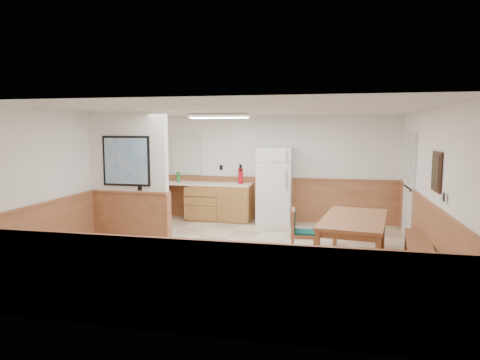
% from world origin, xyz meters
% --- Properties ---
extents(ground, '(6.00, 6.00, 0.00)m').
position_xyz_m(ground, '(0.00, 0.00, 0.00)').
color(ground, beige).
rests_on(ground, ground).
extents(ceiling, '(6.00, 6.00, 0.02)m').
position_xyz_m(ceiling, '(0.00, 0.00, 2.50)').
color(ceiling, white).
rests_on(ceiling, back_wall).
extents(back_wall, '(6.00, 0.02, 2.50)m').
position_xyz_m(back_wall, '(0.00, 3.00, 1.25)').
color(back_wall, white).
rests_on(back_wall, ground).
extents(right_wall, '(0.02, 6.00, 2.50)m').
position_xyz_m(right_wall, '(3.00, 0.00, 1.25)').
color(right_wall, white).
rests_on(right_wall, ground).
extents(left_wall, '(0.02, 6.00, 2.50)m').
position_xyz_m(left_wall, '(-3.00, 0.00, 1.25)').
color(left_wall, white).
rests_on(left_wall, ground).
extents(wainscot_back, '(6.00, 0.04, 1.00)m').
position_xyz_m(wainscot_back, '(0.00, 2.98, 0.50)').
color(wainscot_back, '#AE6945').
rests_on(wainscot_back, ground).
extents(wainscot_right, '(0.04, 6.00, 1.00)m').
position_xyz_m(wainscot_right, '(2.98, 0.00, 0.50)').
color(wainscot_right, '#AE6945').
rests_on(wainscot_right, ground).
extents(wainscot_left, '(0.04, 6.00, 1.00)m').
position_xyz_m(wainscot_left, '(-2.98, 0.00, 0.50)').
color(wainscot_left, '#AE6945').
rests_on(wainscot_left, ground).
extents(partition_wall, '(1.50, 0.20, 2.50)m').
position_xyz_m(partition_wall, '(-2.25, 0.19, 1.23)').
color(partition_wall, white).
rests_on(partition_wall, ground).
extents(kitchen_counter, '(2.20, 0.61, 1.00)m').
position_xyz_m(kitchen_counter, '(-1.21, 2.68, 0.46)').
color(kitchen_counter, olive).
rests_on(kitchen_counter, ground).
extents(exterior_door, '(0.07, 1.02, 2.15)m').
position_xyz_m(exterior_door, '(2.96, 1.90, 1.05)').
color(exterior_door, silver).
rests_on(exterior_door, ground).
extents(kitchen_window, '(0.80, 0.04, 1.00)m').
position_xyz_m(kitchen_window, '(-2.10, 2.98, 1.55)').
color(kitchen_window, silver).
rests_on(kitchen_window, back_wall).
extents(wall_painting, '(0.04, 0.50, 0.60)m').
position_xyz_m(wall_painting, '(2.97, -0.30, 1.55)').
color(wall_painting, '#382016').
rests_on(wall_painting, right_wall).
extents(fluorescent_fixture, '(1.20, 0.30, 0.09)m').
position_xyz_m(fluorescent_fixture, '(-0.80, 1.30, 2.45)').
color(fluorescent_fixture, silver).
rests_on(fluorescent_fixture, ceiling).
extents(refrigerator, '(0.80, 0.73, 1.77)m').
position_xyz_m(refrigerator, '(0.16, 2.63, 0.89)').
color(refrigerator, white).
rests_on(refrigerator, ground).
extents(dining_table, '(1.25, 2.06, 0.75)m').
position_xyz_m(dining_table, '(1.81, -0.05, 0.66)').
color(dining_table, '#A3613B').
rests_on(dining_table, ground).
extents(dining_bench, '(0.57, 1.71, 0.45)m').
position_xyz_m(dining_bench, '(2.80, -0.14, 0.35)').
color(dining_bench, '#A3613B').
rests_on(dining_bench, ground).
extents(dining_chair, '(0.62, 0.46, 0.85)m').
position_xyz_m(dining_chair, '(0.92, -0.02, 0.50)').
color(dining_chair, '#A3613B').
rests_on(dining_chair, ground).
extents(fire_extinguisher, '(0.12, 0.12, 0.46)m').
position_xyz_m(fire_extinguisher, '(-0.65, 2.68, 1.10)').
color(fire_extinguisher, red).
rests_on(fire_extinguisher, kitchen_counter).
extents(soap_bottle, '(0.10, 0.10, 0.25)m').
position_xyz_m(soap_bottle, '(-2.21, 2.71, 1.03)').
color(soap_bottle, green).
rests_on(soap_bottle, kitchen_counter).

